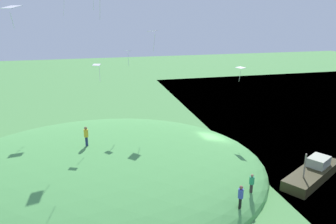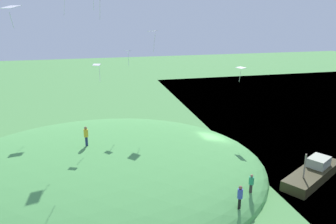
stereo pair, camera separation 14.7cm
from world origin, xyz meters
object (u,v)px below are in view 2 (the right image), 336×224
kite_6 (241,68)px  person_near_shore (240,194)px  kite_7 (11,8)px  kite_0 (97,66)px  kite_5 (153,32)px  person_with_child (251,181)px  kite_2 (128,52)px  person_walking_path (86,134)px  boat_on_lake (313,173)px

kite_6 → person_near_shore: bearing=66.0°
kite_7 → person_near_shore: bearing=169.2°
kite_0 → kite_5: (-5.91, -3.33, 2.80)m
person_with_child → kite_7: (15.66, -0.96, 12.67)m
person_near_shore → kite_7: size_ratio=1.41×
kite_0 → kite_6: kite_0 is taller
kite_2 → kite_5: bearing=-169.9°
kite_0 → kite_5: size_ratio=0.79×
person_with_child → kite_7: size_ratio=1.21×
kite_2 → kite_6: size_ratio=1.10×
person_with_child → kite_2: bearing=-52.7°
kite_0 → kite_6: 14.93m
person_with_child → kite_6: bearing=-102.5°
person_with_child → kite_6: kite_6 is taller
kite_2 → kite_5: kite_5 is taller
kite_7 → kite_5: bearing=-130.3°
person_walking_path → kite_7: 13.39m
kite_5 → kite_6: bearing=165.8°
kite_5 → kite_7: 16.80m
kite_2 → person_near_shore: bearing=111.5°
boat_on_lake → kite_5: kite_5 is taller
person_near_shore → boat_on_lake: bearing=-4.4°
kite_6 → kite_7: (19.75, 10.42, 5.93)m
boat_on_lake → kite_5: (12.35, -11.17, 11.91)m
person_walking_path → kite_0: bearing=34.5°
kite_0 → person_near_shore: bearing=126.9°
person_walking_path → kite_7: size_ratio=1.41×
kite_0 → kite_2: kite_2 is taller
person_walking_path → kite_5: size_ratio=0.85×
person_walking_path → kite_6: 17.25m
person_with_child → kite_5: bearing=-63.1°
kite_0 → kite_7: bearing=62.5°
kite_0 → kite_5: bearing=-150.6°
kite_7 → kite_2: bearing=-123.4°
kite_2 → person_walking_path: bearing=47.4°
boat_on_lake → kite_2: bearing=113.8°
person_near_shore → kite_5: bearing=72.7°
person_near_shore → kite_7: kite_7 is taller
kite_7 → person_with_child: bearing=176.5°
kite_7 → kite_6: bearing=-152.2°
boat_on_lake → kite_6: size_ratio=5.18×
kite_6 → kite_7: size_ratio=1.16×
person_with_child → person_near_shore: (1.75, 1.70, 0.11)m
person_near_shore → kite_2: bearing=82.8°
boat_on_lake → kite_2: kite_2 is taller
kite_2 → kite_6: (-11.70, 1.79, -1.82)m
person_walking_path → boat_on_lake: bearing=-38.2°
kite_2 → kite_7: 15.19m
person_walking_path → kite_2: (-4.57, -4.96, 6.59)m
boat_on_lake → kite_6: (3.38, -8.90, 8.18)m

